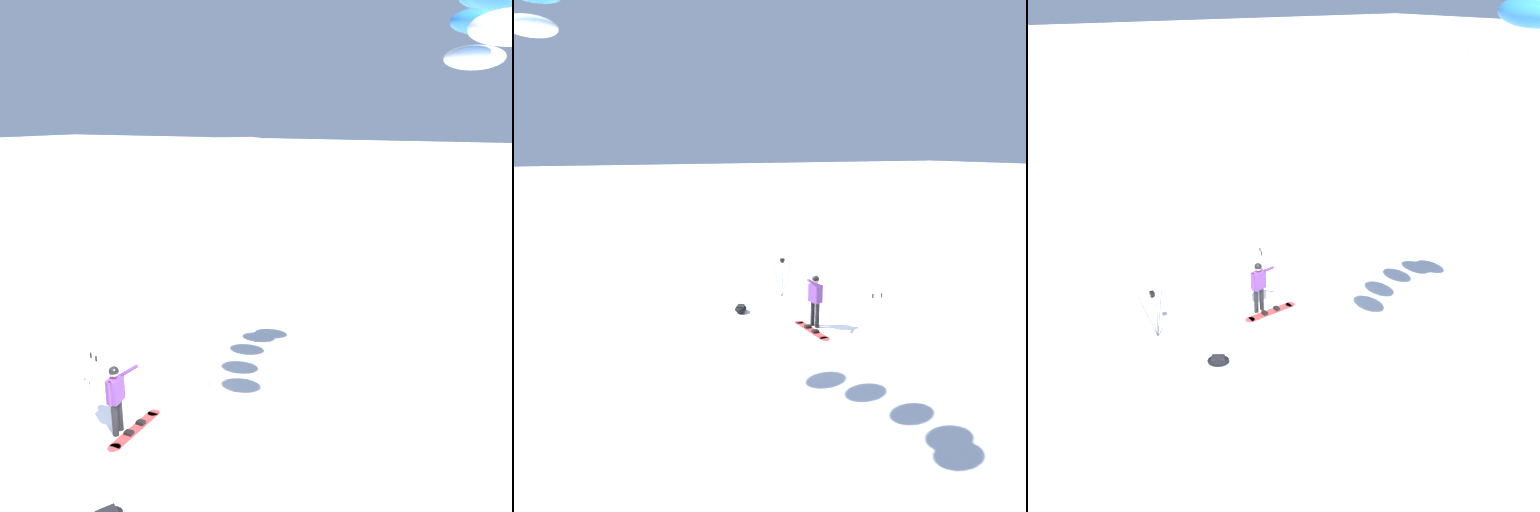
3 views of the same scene
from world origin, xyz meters
The scene contains 6 objects.
ground_plane centered at (0.00, 0.00, 0.00)m, with size 300.00×300.00×0.00m, color white.
snowboarder centered at (-0.25, 0.70, 1.01)m, with size 0.56×0.63×1.68m.
snowboard centered at (-0.50, 0.95, 0.02)m, with size 1.77×0.35×0.10m.
gear_bag_large centered at (1.94, 2.31, 0.13)m, with size 0.70×0.64×0.25m.
camera_tripod centered at (2.85, 0.27, 1.05)m, with size 0.69×0.62×1.49m.
ski_poles centered at (-1.26, -0.89, 0.77)m, with size 0.36×0.40×1.15m.
Camera 2 is at (-11.98, 7.82, 5.45)m, focal length 32.46 mm.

